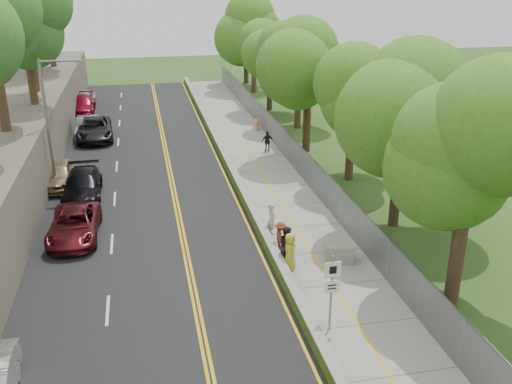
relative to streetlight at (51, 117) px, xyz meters
The scene contains 23 objects.
ground 18.08m from the streetlight, 53.23° to the right, with size 140.00×140.00×0.00m, color #33511E.
road 6.93m from the streetlight, 11.17° to the left, with size 11.20×66.00×0.04m, color black.
sidewalk 13.84m from the streetlight, ahead, with size 4.20×66.00×0.05m, color gray.
jersey_barrier 11.60m from the streetlight, ahead, with size 0.42×66.00×0.60m, color #8FE82E.
rock_embankment 4.15m from the streetlight, 161.78° to the left, with size 5.00×66.00×4.00m, color #595147.
chainlink_fence 15.58m from the streetlight, ahead, with size 0.04×66.00×2.00m, color slate.
trees_fenceside 17.65m from the streetlight, ahead, with size 7.00×66.00×14.00m, color #4F8B25, non-canonical shape.
streetlight is the anchor object (origin of this frame).
signpost 20.72m from the streetlight, 55.92° to the right, with size 0.62×0.09×3.10m.
construction_barrel 18.88m from the streetlight, 37.81° to the left, with size 0.52×0.52×0.85m, color #FF4F00.
concrete_block 18.60m from the streetlight, 41.09° to the right, with size 1.28×0.96×0.85m, color gray.
car_2 8.08m from the streetlight, 78.08° to the right, with size 2.35×5.11×1.42m, color maroon.
car_3 4.35m from the streetlight, 45.10° to the right, with size 2.16×5.31×1.54m, color black.
car_4 3.94m from the streetlight, 99.28° to the left, with size 1.78×4.42×1.50m, color tan.
car_5 12.88m from the streetlight, 85.91° to the left, with size 1.62×4.65×1.53m, color #9B9CA2.
car_6 11.98m from the streetlight, 82.61° to the left, with size 2.73×5.93×1.65m, color black.
car_7 20.63m from the streetlight, 90.39° to the left, with size 2.26×5.56×1.61m, color maroon.
car_8 23.01m from the streetlight, 90.35° to the left, with size 1.92×4.77×1.62m, color #BCBCC1.
painter_0 17.02m from the streetlight, 47.56° to the right, with size 0.86×0.56×1.76m, color gold.
painter_1 14.66m from the streetlight, 37.77° to the right, with size 0.65×0.42×1.77m, color beige.
painter_2 16.67m from the streetlight, 46.43° to the right, with size 0.91×0.71×1.88m, color black.
painter_3 15.85m from the streetlight, 43.22° to the right, with size 1.00×0.58×1.55m, color maroon.
person_far 15.58m from the streetlight, 20.34° to the left, with size 0.91×0.38×1.55m, color black.
Camera 1 is at (-5.34, -20.17, 12.76)m, focal length 40.00 mm.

